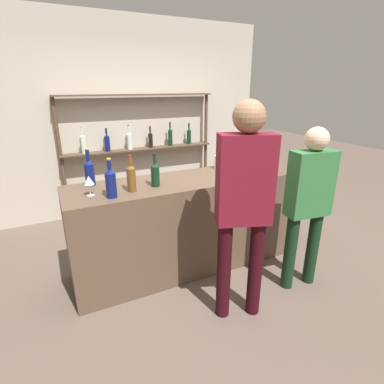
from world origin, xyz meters
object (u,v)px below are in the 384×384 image
at_px(counter_bottle_4, 131,177).
at_px(ice_bucket, 257,155).
at_px(counter_bottle_5, 269,161).
at_px(counter_bottle_2, 248,160).
at_px(customer_right, 309,198).
at_px(counter_bottle_3, 111,182).
at_px(wine_glass, 89,181).
at_px(cork_jar, 219,162).
at_px(counter_bottle_1, 155,174).
at_px(counter_bottle_0, 89,171).
at_px(customer_center, 244,198).

relative_size(counter_bottle_4, ice_bucket, 1.35).
xyz_separation_m(counter_bottle_5, ice_bucket, (0.04, 0.26, 0.01)).
xyz_separation_m(counter_bottle_2, customer_right, (0.15, -0.72, -0.22)).
height_order(counter_bottle_3, counter_bottle_4, counter_bottle_3).
xyz_separation_m(wine_glass, cork_jar, (1.44, 0.27, -0.06)).
relative_size(counter_bottle_1, customer_right, 0.20).
distance_m(counter_bottle_1, counter_bottle_2, 1.04).
height_order(wine_glass, cork_jar, wine_glass).
height_order(counter_bottle_3, cork_jar, counter_bottle_3).
bearing_deg(counter_bottle_1, counter_bottle_2, -0.79).
bearing_deg(counter_bottle_0, counter_bottle_1, -28.82).
bearing_deg(counter_bottle_1, counter_bottle_3, -164.61).
height_order(counter_bottle_5, wine_glass, counter_bottle_5).
relative_size(counter_bottle_2, wine_glass, 2.16).
relative_size(counter_bottle_4, counter_bottle_5, 1.06).
bearing_deg(wine_glass, ice_bucket, 5.67).
bearing_deg(counter_bottle_2, counter_bottle_4, -178.71).
distance_m(cork_jar, customer_center, 1.17).
relative_size(wine_glass, cork_jar, 1.18).
distance_m(counter_bottle_3, customer_center, 1.09).
distance_m(counter_bottle_1, wine_glass, 0.59).
bearing_deg(counter_bottle_4, counter_bottle_3, -158.72).
relative_size(counter_bottle_4, customer_right, 0.21).
relative_size(counter_bottle_0, counter_bottle_4, 1.07).
bearing_deg(ice_bucket, counter_bottle_3, -169.76).
distance_m(counter_bottle_2, customer_center, 1.00).
bearing_deg(counter_bottle_5, wine_glass, 177.72).
relative_size(ice_bucket, customer_right, 0.16).
xyz_separation_m(counter_bottle_2, cork_jar, (-0.18, 0.29, -0.07)).
bearing_deg(counter_bottle_5, counter_bottle_1, 177.05).
bearing_deg(counter_bottle_4, ice_bucket, 8.79).
relative_size(counter_bottle_2, counter_bottle_3, 1.11).
distance_m(counter_bottle_5, ice_bucket, 0.27).
distance_m(counter_bottle_3, cork_jar, 1.34).
bearing_deg(counter_bottle_2, counter_bottle_3, -175.94).
xyz_separation_m(counter_bottle_4, wine_glass, (-0.35, 0.05, 0.00)).
distance_m(counter_bottle_1, counter_bottle_3, 0.45).
xyz_separation_m(counter_bottle_0, customer_center, (0.96, -1.10, -0.05)).
bearing_deg(ice_bucket, counter_bottle_4, -171.21).
bearing_deg(counter_bottle_5, counter_bottle_4, 179.13).
height_order(counter_bottle_3, customer_center, customer_center).
height_order(counter_bottle_2, cork_jar, counter_bottle_2).
height_order(counter_bottle_1, cork_jar, counter_bottle_1).
height_order(counter_bottle_2, customer_center, customer_center).
distance_m(counter_bottle_3, wine_glass, 0.20).
bearing_deg(counter_bottle_3, customer_right, -20.82).
bearing_deg(customer_center, cork_jar, -1.99).
distance_m(counter_bottle_3, ice_bucket, 1.77).
bearing_deg(cork_jar, counter_bottle_5, -39.01).
distance_m(counter_bottle_1, counter_bottle_5, 1.28).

